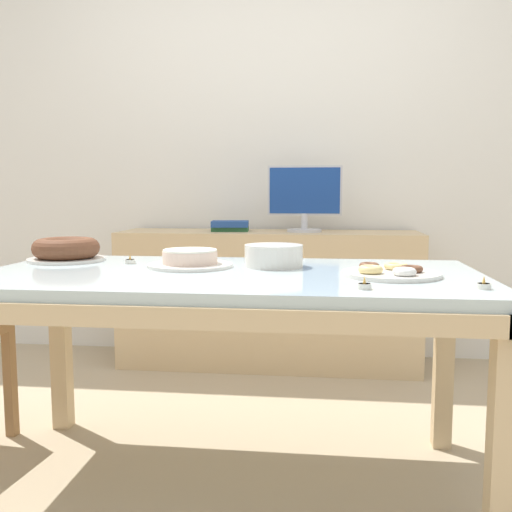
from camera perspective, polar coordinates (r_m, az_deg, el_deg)
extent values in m
plane|color=tan|center=(2.17, -2.62, -21.55)|extent=(12.00, 12.00, 0.00)
cube|color=white|center=(3.61, 1.78, 10.92)|extent=(8.00, 0.10, 2.60)
cube|color=silver|center=(1.94, -2.73, -2.11)|extent=(1.69, 0.85, 0.04)
cube|color=#D1B284|center=(1.56, -5.19, -6.03)|extent=(1.72, 0.08, 0.06)
cube|color=#D1B284|center=(2.34, -1.09, -1.82)|extent=(1.72, 0.08, 0.06)
cube|color=#D1B284|center=(2.23, -23.99, -2.77)|extent=(0.08, 0.88, 0.06)
cube|color=#D1B284|center=(1.98, 21.39, -3.75)|extent=(0.08, 0.88, 0.06)
cube|color=#D1B284|center=(1.72, 23.43, -17.16)|extent=(0.07, 0.07, 0.69)
cube|color=#D1B284|center=(2.61, -18.92, -8.85)|extent=(0.07, 0.07, 0.69)
cube|color=#D1B284|center=(2.41, 18.25, -10.10)|extent=(0.07, 0.07, 0.69)
cube|color=olive|center=(2.63, -23.36, -11.60)|extent=(0.04, 0.04, 0.45)
cube|color=#D1B284|center=(3.36, 1.27, -4.26)|extent=(1.73, 0.44, 0.79)
cylinder|color=silver|center=(3.29, 4.85, 2.57)|extent=(0.20, 0.20, 0.02)
cylinder|color=silver|center=(3.29, 4.86, 3.49)|extent=(0.04, 0.04, 0.09)
cube|color=silver|center=(3.29, 4.89, 6.54)|extent=(0.42, 0.02, 0.28)
cube|color=navy|center=(3.27, 4.88, 6.54)|extent=(0.40, 0.00, 0.26)
cube|color=#2D6638|center=(3.34, -2.60, 2.71)|extent=(0.22, 0.16, 0.03)
cube|color=#23478C|center=(3.33, -2.60, 3.23)|extent=(0.23, 0.20, 0.03)
cylinder|color=silver|center=(2.06, -6.61, -0.94)|extent=(0.31, 0.31, 0.01)
cylinder|color=beige|center=(2.06, -6.62, -0.14)|extent=(0.20, 0.20, 0.05)
cylinder|color=white|center=(2.06, -6.63, 0.58)|extent=(0.19, 0.19, 0.01)
cylinder|color=silver|center=(2.35, -18.43, -0.32)|extent=(0.30, 0.30, 0.01)
torus|color=brown|center=(2.35, -18.46, 0.77)|extent=(0.26, 0.26, 0.08)
cylinder|color=silver|center=(1.88, 13.34, -1.75)|extent=(0.32, 0.32, 0.01)
torus|color=brown|center=(1.89, 15.27, -1.25)|extent=(0.07, 0.07, 0.02)
torus|color=#EAD184|center=(1.94, 13.83, -1.00)|extent=(0.08, 0.08, 0.02)
torus|color=brown|center=(1.92, 11.25, -0.98)|extent=(0.07, 0.07, 0.02)
torus|color=#EAD184|center=(1.83, 11.39, -1.33)|extent=(0.08, 0.08, 0.02)
torus|color=white|center=(1.80, 14.62, -1.53)|extent=(0.07, 0.07, 0.02)
cylinder|color=silver|center=(2.06, 1.78, -0.95)|extent=(0.21, 0.21, 0.01)
cylinder|color=silver|center=(2.06, 1.78, -0.67)|extent=(0.21, 0.21, 0.01)
cylinder|color=silver|center=(2.06, 1.78, -0.39)|extent=(0.21, 0.21, 0.01)
cylinder|color=silver|center=(2.05, 1.78, -0.12)|extent=(0.21, 0.21, 0.01)
cylinder|color=silver|center=(2.05, 1.78, 0.16)|extent=(0.21, 0.21, 0.01)
cylinder|color=silver|center=(2.05, 1.78, 0.44)|extent=(0.21, 0.21, 0.01)
cylinder|color=silver|center=(2.05, 1.78, 0.72)|extent=(0.21, 0.21, 0.01)
cylinder|color=silver|center=(2.05, 1.78, 0.99)|extent=(0.21, 0.21, 0.01)
cylinder|color=silver|center=(1.71, 21.81, -2.82)|extent=(0.04, 0.04, 0.02)
cylinder|color=white|center=(1.71, 21.82, -2.62)|extent=(0.03, 0.03, 0.00)
cone|color=#F9B74C|center=(1.70, 21.84, -2.19)|extent=(0.01, 0.01, 0.02)
cylinder|color=silver|center=(2.20, -12.47, -0.55)|extent=(0.04, 0.04, 0.02)
cylinder|color=white|center=(2.20, -12.48, -0.39)|extent=(0.03, 0.03, 0.00)
cone|color=#F9B74C|center=(2.20, -12.48, -0.05)|extent=(0.01, 0.01, 0.02)
cylinder|color=silver|center=(1.61, 10.79, -3.00)|extent=(0.04, 0.04, 0.02)
cylinder|color=white|center=(1.61, 10.79, -2.79)|extent=(0.03, 0.03, 0.00)
cone|color=#F9B74C|center=(1.61, 10.80, -2.33)|extent=(0.01, 0.01, 0.02)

